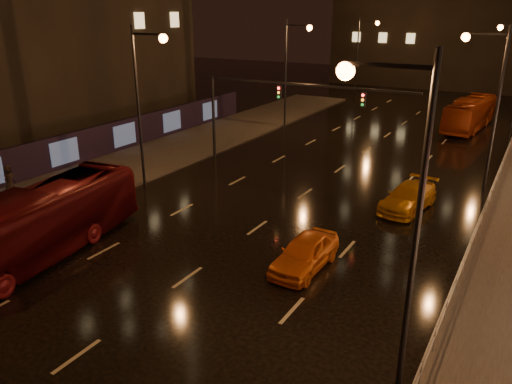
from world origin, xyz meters
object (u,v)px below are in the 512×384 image
bus_curb (470,114)px  taxi_far (408,197)px  pedestrian_a (17,207)px  bus_red (35,226)px  pedestrian_c (9,179)px  taxi_near (305,253)px  pedestrian_b (40,200)px

bus_curb → taxi_far: bearing=-84.1°
taxi_far → pedestrian_a: bearing=-135.4°
bus_red → pedestrian_a: bus_red is taller
bus_red → pedestrian_c: size_ratio=6.74×
taxi_near → taxi_far: taxi_near is taller
bus_curb → taxi_near: 33.19m
taxi_far → bus_curb: bearing=98.4°
pedestrian_b → pedestrian_a: bearing=175.8°
bus_curb → taxi_near: size_ratio=2.41×
pedestrian_b → pedestrian_c: pedestrian_b is taller
pedestrian_b → bus_curb: bearing=-30.0°
pedestrian_c → pedestrian_b: bearing=-128.2°
pedestrian_a → bus_curb: bearing=-30.1°
taxi_near → taxi_far: size_ratio=0.89×
bus_red → taxi_near: (11.00, 5.26, -0.89)m
taxi_near → pedestrian_a: pedestrian_a is taller
taxi_near → pedestrian_a: 15.39m
bus_red → pedestrian_c: bearing=144.0°
bus_red → pedestrian_c: 9.95m
pedestrian_c → bus_red: bearing=-139.5°
taxi_near → pedestrian_c: size_ratio=2.53×
bus_red → pedestrian_c: bus_red is taller
taxi_far → pedestrian_a: pedestrian_a is taller
taxi_far → taxi_near: bearing=-95.1°
bus_curb → pedestrian_b: size_ratio=6.06×
bus_red → taxi_far: size_ratio=2.37×
pedestrian_a → pedestrian_c: size_ratio=1.08×
taxi_near → bus_curb: bearing=87.8°
taxi_near → pedestrian_b: pedestrian_b is taller
taxi_near → pedestrian_b: 15.14m
pedestrian_a → taxi_near: bearing=-82.4°
taxi_near → pedestrian_b: bearing=-171.1°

